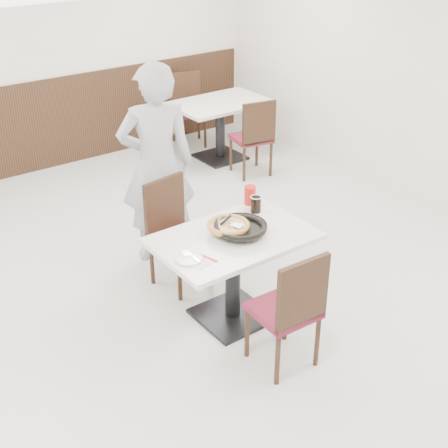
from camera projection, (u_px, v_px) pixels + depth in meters
floor at (204, 297)px, 5.33m from camera, size 7.00×7.00×0.00m
wall_back at (28, 55)px, 7.16m from camera, size 6.00×0.04×2.80m
wall_right at (447, 79)px, 6.24m from camera, size 0.04×7.00×2.80m
wainscot_back at (39, 126)px, 7.54m from camera, size 5.90×0.03×1.10m
main_table at (233, 278)px, 4.90m from camera, size 1.30×0.95×0.75m
chair_near at (283, 307)px, 4.39m from camera, size 0.44×0.44×0.95m
chair_far at (180, 236)px, 5.29m from camera, size 0.48×0.48×0.95m
trivet at (237, 231)px, 4.76m from camera, size 0.13×0.13×0.04m
pizza_pan at (240, 230)px, 4.73m from camera, size 0.40×0.40×0.01m
pizza at (228, 227)px, 4.73m from camera, size 0.34×0.34×0.02m
pizza_server at (237, 225)px, 4.69m from camera, size 0.10×0.11×0.00m
napkin at (199, 261)px, 4.40m from camera, size 0.20×0.20×0.00m
side_plate at (189, 259)px, 4.42m from camera, size 0.22×0.22×0.01m
fork at (194, 257)px, 4.42m from camera, size 0.02×0.15×0.00m
cola_glass at (256, 205)px, 5.06m from camera, size 0.09×0.09×0.13m
red_cup at (250, 195)px, 5.18m from camera, size 0.11×0.11×0.16m
diner_person at (157, 165)px, 5.51m from camera, size 0.79×0.67×1.85m
bg_table_right at (220, 130)px, 7.93m from camera, size 1.23×0.85×0.75m
bg_chair_right_near at (251, 136)px, 7.45m from camera, size 0.49×0.49×0.95m
bg_chair_right_far at (189, 111)px, 8.33m from camera, size 0.54×0.54×0.95m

